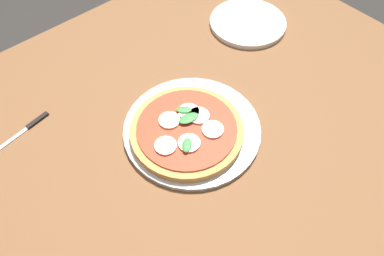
{
  "coord_description": "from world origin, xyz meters",
  "views": [
    {
      "loc": [
        -0.23,
        -0.41,
        1.42
      ],
      "look_at": [
        0.11,
        -0.02,
        0.72
      ],
      "focal_mm": 34.86,
      "sensor_mm": 36.0,
      "label": 1
    }
  ],
  "objects_px": {
    "serving_tray": "(192,129)",
    "plate_white": "(248,23)",
    "pizza": "(187,130)",
    "dining_table": "(154,169)",
    "knife": "(25,129)"
  },
  "relations": [
    {
      "from": "serving_tray",
      "to": "plate_white",
      "type": "distance_m",
      "value": 0.42
    },
    {
      "from": "plate_white",
      "to": "serving_tray",
      "type": "bearing_deg",
      "value": -154.24
    },
    {
      "from": "serving_tray",
      "to": "pizza",
      "type": "distance_m",
      "value": 0.03
    },
    {
      "from": "dining_table",
      "to": "knife",
      "type": "height_order",
      "value": "knife"
    },
    {
      "from": "knife",
      "to": "pizza",
      "type": "bearing_deg",
      "value": -44.05
    },
    {
      "from": "dining_table",
      "to": "plate_white",
      "type": "xyz_separation_m",
      "value": [
        0.49,
        0.17,
        0.09
      ]
    },
    {
      "from": "serving_tray",
      "to": "pizza",
      "type": "relative_size",
      "value": 1.24
    },
    {
      "from": "serving_tray",
      "to": "knife",
      "type": "distance_m",
      "value": 0.39
    },
    {
      "from": "plate_white",
      "to": "knife",
      "type": "xyz_separation_m",
      "value": [
        -0.67,
        0.08,
        -0.0
      ]
    },
    {
      "from": "serving_tray",
      "to": "pizza",
      "type": "xyz_separation_m",
      "value": [
        -0.02,
        -0.0,
        0.02
      ]
    },
    {
      "from": "dining_table",
      "to": "pizza",
      "type": "relative_size",
      "value": 6.16
    },
    {
      "from": "pizza",
      "to": "knife",
      "type": "relative_size",
      "value": 1.49
    },
    {
      "from": "dining_table",
      "to": "pizza",
      "type": "distance_m",
      "value": 0.14
    },
    {
      "from": "plate_white",
      "to": "knife",
      "type": "relative_size",
      "value": 1.29
    },
    {
      "from": "pizza",
      "to": "knife",
      "type": "distance_m",
      "value": 0.38
    }
  ]
}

